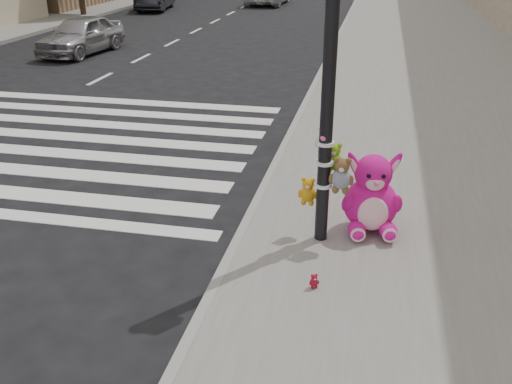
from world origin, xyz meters
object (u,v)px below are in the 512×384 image
(pink_bunny, at_px, (371,199))
(signal_pole, at_px, (329,119))
(red_teddy, at_px, (314,281))
(car_silver_far, at_px, (81,35))

(pink_bunny, bearing_deg, signal_pole, -158.36)
(red_teddy, relative_size, car_silver_far, 0.05)
(signal_pole, relative_size, red_teddy, 22.83)
(red_teddy, bearing_deg, car_silver_far, 100.45)
(pink_bunny, bearing_deg, red_teddy, -119.79)
(signal_pole, xyz_separation_m, pink_bunny, (0.58, 0.35, -1.15))
(pink_bunny, distance_m, red_teddy, 1.66)
(pink_bunny, relative_size, red_teddy, 6.35)
(signal_pole, distance_m, car_silver_far, 14.91)
(signal_pole, bearing_deg, car_silver_far, 129.10)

